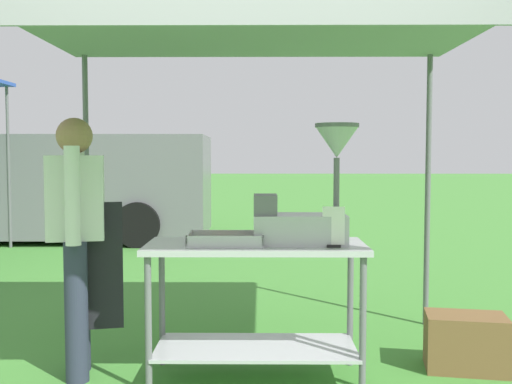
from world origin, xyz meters
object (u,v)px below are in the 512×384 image
at_px(stall_canopy, 256,31).
at_px(vendor, 77,232).
at_px(donut_tray, 224,241).
at_px(donut_cart, 256,283).
at_px(supply_crate, 466,342).
at_px(donut_fryer, 308,201).
at_px(menu_sign, 334,230).
at_px(van_grey, 50,185).

distance_m(stall_canopy, vendor, 1.66).
bearing_deg(donut_tray, vendor, 174.03).
relative_size(donut_cart, supply_crate, 2.44).
xyz_separation_m(stall_canopy, donut_fryer, (0.32, -0.11, -1.04)).
relative_size(stall_canopy, menu_sign, 12.34).
distance_m(supply_crate, van_grey, 7.69).
bearing_deg(stall_canopy, donut_cart, -90.00).
height_order(donut_tray, van_grey, van_grey).
bearing_deg(stall_canopy, donut_tray, -141.13).
bearing_deg(donut_fryer, menu_sign, -44.64).
bearing_deg(supply_crate, donut_tray, -172.25).
relative_size(stall_canopy, van_grey, 0.57).
bearing_deg(donut_tray, donut_fryer, 5.05).
bearing_deg(donut_fryer, vendor, 177.95).
height_order(donut_fryer, supply_crate, donut_fryer).
relative_size(donut_fryer, supply_crate, 1.34).
distance_m(stall_canopy, donut_tray, 1.30).
xyz_separation_m(stall_canopy, donut_tray, (-0.19, -0.15, -1.28)).
distance_m(donut_cart, vendor, 1.15).
xyz_separation_m(stall_canopy, van_grey, (-3.44, 6.03, -1.27)).
bearing_deg(vendor, menu_sign, -6.86).
xyz_separation_m(stall_canopy, donut_cart, (0.00, -0.10, -1.55)).
height_order(stall_canopy, donut_tray, stall_canopy).
bearing_deg(donut_tray, donut_cart, 16.17).
distance_m(donut_fryer, supply_crate, 1.39).
bearing_deg(donut_tray, van_grey, 117.70).
height_order(stall_canopy, menu_sign, stall_canopy).
bearing_deg(vendor, donut_cart, -2.11).
height_order(donut_cart, menu_sign, menu_sign).
distance_m(menu_sign, vendor, 1.58).
xyz_separation_m(donut_cart, van_grey, (-3.44, 6.13, 0.28)).
bearing_deg(donut_cart, donut_fryer, -1.84).
distance_m(donut_fryer, menu_sign, 0.25).
bearing_deg(supply_crate, vendor, -177.35).
height_order(vendor, van_grey, van_grey).
bearing_deg(donut_cart, menu_sign, -17.87).
bearing_deg(stall_canopy, menu_sign, -28.25).
height_order(donut_cart, donut_fryer, donut_fryer).
bearing_deg(menu_sign, stall_canopy, 151.75).
xyz_separation_m(stall_canopy, vendor, (-1.11, -0.06, -1.24)).
height_order(donut_tray, menu_sign, menu_sign).
xyz_separation_m(vendor, supply_crate, (2.46, 0.11, -0.72)).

